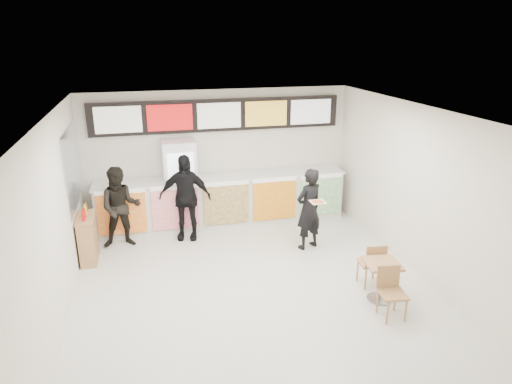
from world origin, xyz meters
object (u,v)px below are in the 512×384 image
object	(u,v)px
customer_main	(309,209)
customer_left	(121,207)
service_counter	(223,200)
condiment_ledge	(88,238)
customer_mid	(185,197)
drinks_fridge	(181,185)
cafe_table	(381,274)

from	to	relation	value
customer_main	customer_left	bearing A→B (deg)	-37.39
service_counter	condiment_ledge	distance (m)	3.03
customer_main	customer_mid	bearing A→B (deg)	-46.58
customer_main	drinks_fridge	bearing A→B (deg)	-56.43
customer_mid	cafe_table	distance (m)	4.28
customer_main	condiment_ledge	distance (m)	4.30
service_counter	condiment_ledge	world-z (taller)	service_counter
customer_main	condiment_ledge	bearing A→B (deg)	-28.70
customer_left	cafe_table	size ratio (longest dim) A/B	1.18
customer_mid	condiment_ledge	bearing A→B (deg)	-148.92
service_counter	customer_main	size ratio (longest dim) A/B	3.32
service_counter	condiment_ledge	size ratio (longest dim) A/B	5.21
customer_left	customer_mid	xyz separation A→B (m)	(1.30, 0.06, 0.08)
service_counter	customer_mid	bearing A→B (deg)	-148.92
drinks_fridge	customer_main	size ratio (longest dim) A/B	1.20
condiment_ledge	customer_main	bearing A→B (deg)	-6.87
customer_left	cafe_table	xyz separation A→B (m)	(4.10, -3.14, -0.37)
customer_left	condiment_ledge	xyz separation A→B (m)	(-0.62, -0.50, -0.38)
drinks_fridge	customer_left	xyz separation A→B (m)	(-1.26, -0.62, -0.16)
service_counter	customer_left	xyz separation A→B (m)	(-2.20, -0.61, 0.26)
customer_main	customer_left	world-z (taller)	customer_left
customer_left	service_counter	bearing A→B (deg)	16.20
drinks_fridge	cafe_table	world-z (taller)	drinks_fridge
service_counter	cafe_table	size ratio (longest dim) A/B	3.92
customer_main	customer_mid	distance (m)	2.57
customer_left	cafe_table	world-z (taller)	customer_left
drinks_fridge	customer_mid	bearing A→B (deg)	-86.40
drinks_fridge	condiment_ledge	xyz separation A→B (m)	(-1.89, -1.12, -0.54)
customer_main	cafe_table	distance (m)	2.21
service_counter	customer_mid	size ratio (longest dim) A/B	3.04
condiment_ledge	customer_mid	bearing A→B (deg)	16.36
customer_left	cafe_table	bearing A→B (deg)	-36.69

